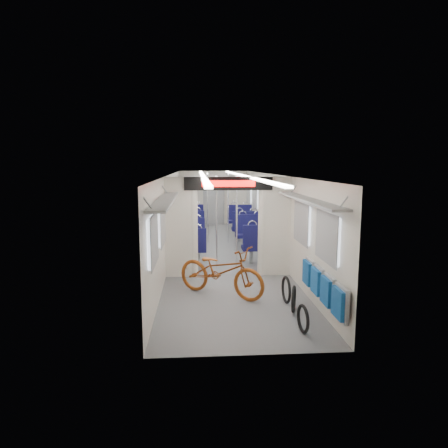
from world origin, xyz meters
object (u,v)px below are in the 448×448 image
bike_hoop_a (303,320)px  stanchion_near_left (217,223)px  seat_bay_near_right (255,235)px  stanchion_far_left (208,208)px  seat_bay_far_right (243,220)px  stanchion_far_right (228,208)px  seat_bay_far_left (191,220)px  flip_bench (322,286)px  stanchion_near_right (237,223)px  seat_bay_near_left (189,238)px  bike_hoop_b (294,300)px  bicycle (221,271)px  bike_hoop_c (286,291)px

bike_hoop_a → stanchion_near_left: 4.26m
seat_bay_near_right → stanchion_far_left: stanchion_far_left is taller
seat_bay_far_right → stanchion_far_right: 1.45m
bike_hoop_a → seat_bay_far_left: seat_bay_far_left is taller
flip_bench → seat_bay_far_left: seat_bay_far_left is taller
stanchion_near_right → stanchion_far_right: 3.44m
seat_bay_near_left → seat_bay_far_right: bearing=60.2°
stanchion_near_right → stanchion_far_right: size_ratio=1.00×
seat_bay_far_left → seat_bay_far_right: 1.90m
bike_hoop_b → stanchion_near_left: (-1.20, 3.13, 0.93)m
bike_hoop_b → seat_bay_far_right: size_ratio=0.22×
seat_bay_near_left → stanchion_far_right: (1.25, 2.10, 0.61)m
bicycle → stanchion_far_left: stanchion_far_left is taller
bicycle → stanchion_near_right: stanchion_near_right is taller
stanchion_near_left → stanchion_near_right: size_ratio=1.00×
seat_bay_far_right → stanchion_near_left: stanchion_near_left is taller
flip_bench → stanchion_far_right: bearing=98.7°
seat_bay_far_left → stanchion_near_left: bearing=-81.7°
seat_bay_far_right → stanchion_far_left: 1.84m
stanchion_near_right → bike_hoop_b: bearing=-76.5°
bike_hoop_c → bike_hoop_b: bearing=-86.2°
flip_bench → seat_bay_far_right: size_ratio=0.94×
flip_bench → stanchion_far_right: 6.88m
seat_bay_near_right → seat_bay_far_left: size_ratio=1.03×
stanchion_near_right → stanchion_far_right: same height
bike_hoop_c → stanchion_far_right: stanchion_far_right is taller
seat_bay_near_left → stanchion_far_left: bearing=74.7°
seat_bay_far_left → stanchion_near_right: bearing=-76.5°
stanchion_near_left → stanchion_far_right: same height
bicycle → flip_bench: 2.10m
bike_hoop_c → seat_bay_near_left: bearing=115.8°
bicycle → stanchion_far_left: 5.48m
seat_bay_far_right → stanchion_far_left: stanchion_far_left is taller
flip_bench → stanchion_near_right: size_ratio=0.91×
bike_hoop_a → seat_bay_near_right: size_ratio=0.20×
seat_bay_near_left → stanchion_far_left: stanchion_far_left is taller
flip_bench → stanchion_far_left: size_ratio=0.91×
bike_hoop_b → stanchion_near_right: (-0.71, 2.98, 0.93)m
seat_bay_far_right → stanchion_far_left: (-1.30, -1.17, 0.59)m
flip_bench → bike_hoop_a: (-0.45, -0.50, -0.38)m
bike_hoop_c → bicycle: bearing=156.2°
bike_hoop_c → stanchion_far_left: (-1.30, 5.96, 0.91)m
seat_bay_far_right → stanchion_near_left: 4.65m
flip_bench → seat_bay_near_right: size_ratio=0.93×
bicycle → seat_bay_far_left: size_ratio=0.87×
flip_bench → stanchion_near_left: bearing=114.5°
seat_bay_far_left → stanchion_near_left: (0.70, -4.79, 0.59)m
seat_bay_far_left → stanchion_near_right: 5.12m
bicycle → seat_bay_far_right: size_ratio=0.86×
seat_bay_far_left → stanchion_far_right: 2.04m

